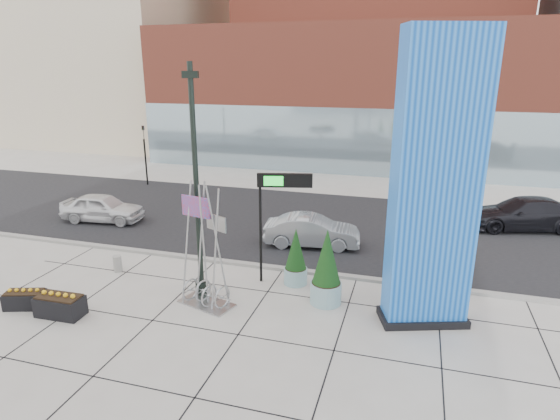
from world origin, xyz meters
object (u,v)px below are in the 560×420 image
(blue_pylon, at_px, (435,191))
(overhead_street_sign, at_px, (279,191))
(car_silver_mid, at_px, (312,231))
(public_art_sculpture, at_px, (206,274))
(lamp_post, at_px, (197,207))
(car_white_west, at_px, (102,208))
(concrete_bollard, at_px, (118,264))

(blue_pylon, xyz_separation_m, overhead_street_sign, (-5.26, 1.32, -0.73))
(blue_pylon, xyz_separation_m, car_silver_mid, (-4.91, 5.44, -3.68))
(overhead_street_sign, bearing_deg, public_art_sculpture, -144.23)
(car_silver_mid, bearing_deg, lamp_post, 146.58)
(lamp_post, distance_m, car_silver_mid, 6.94)
(blue_pylon, bearing_deg, overhead_street_sign, 147.25)
(public_art_sculpture, relative_size, overhead_street_sign, 1.03)
(public_art_sculpture, xyz_separation_m, car_white_west, (-9.17, 6.77, -0.41))
(concrete_bollard, xyz_separation_m, car_silver_mid, (6.91, 4.93, 0.38))
(overhead_street_sign, xyz_separation_m, car_silver_mid, (0.35, 4.13, -2.94))
(car_white_west, bearing_deg, lamp_post, -131.51)
(blue_pylon, xyz_separation_m, public_art_sculpture, (-7.21, -0.97, -3.24))
(lamp_post, xyz_separation_m, concrete_bollard, (-4.13, 0.87, -2.99))
(lamp_post, relative_size, car_white_west, 1.87)
(lamp_post, distance_m, public_art_sculpture, 2.31)
(public_art_sculpture, height_order, car_white_west, public_art_sculpture)
(public_art_sculpture, xyz_separation_m, concrete_bollard, (-4.61, 1.49, -0.82))
(blue_pylon, xyz_separation_m, car_white_west, (-16.38, 5.80, -3.65))
(concrete_bollard, relative_size, car_white_west, 0.15)
(car_white_west, bearing_deg, overhead_street_sign, -118.18)
(concrete_bollard, distance_m, car_white_west, 6.99)
(concrete_bollard, height_order, car_silver_mid, car_silver_mid)
(car_white_west, xyz_separation_m, car_silver_mid, (11.47, -0.36, -0.03))
(blue_pylon, xyz_separation_m, concrete_bollard, (-11.82, 0.52, -4.06))
(car_white_west, bearing_deg, blue_pylon, -115.72)
(overhead_street_sign, distance_m, car_white_west, 12.34)
(car_silver_mid, bearing_deg, car_white_west, 80.40)
(blue_pylon, height_order, lamp_post, blue_pylon)
(blue_pylon, bearing_deg, public_art_sculpture, 168.96)
(overhead_street_sign, height_order, car_white_west, overhead_street_sign)
(blue_pylon, relative_size, car_white_west, 2.10)
(car_white_west, height_order, car_silver_mid, car_white_west)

